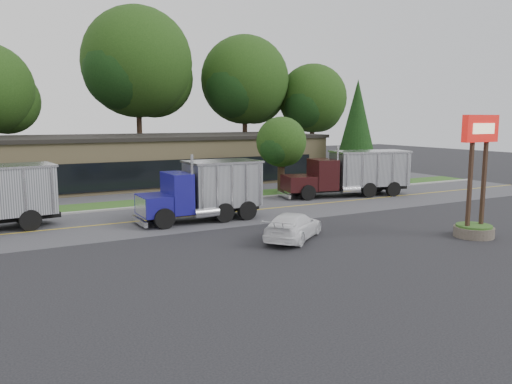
% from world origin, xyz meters
% --- Properties ---
extents(ground, '(140.00, 140.00, 0.00)m').
position_xyz_m(ground, '(0.00, 0.00, 0.00)').
color(ground, '#2B2B30').
rests_on(ground, ground).
extents(road, '(60.00, 8.00, 0.02)m').
position_xyz_m(road, '(0.00, 9.00, 0.00)').
color(road, '#525257').
rests_on(road, ground).
extents(center_line, '(60.00, 0.12, 0.01)m').
position_xyz_m(center_line, '(0.00, 9.00, 0.00)').
color(center_line, gold).
rests_on(center_line, ground).
extents(curb, '(60.00, 0.30, 0.12)m').
position_xyz_m(curb, '(0.00, 13.20, 0.00)').
color(curb, '#9E9E99').
rests_on(curb, ground).
extents(grass_verge, '(60.00, 3.40, 0.03)m').
position_xyz_m(grass_verge, '(0.00, 15.00, 0.00)').
color(grass_verge, '#2E4C1A').
rests_on(grass_verge, ground).
extents(far_parking, '(60.00, 7.00, 0.02)m').
position_xyz_m(far_parking, '(0.00, 20.00, 0.00)').
color(far_parking, '#525257').
rests_on(far_parking, ground).
extents(strip_mall, '(32.00, 12.00, 4.00)m').
position_xyz_m(strip_mall, '(2.00, 26.00, 2.00)').
color(strip_mall, tan).
rests_on(strip_mall, ground).
extents(bilo_sign, '(2.20, 1.90, 5.95)m').
position_xyz_m(bilo_sign, '(10.50, -2.50, 2.02)').
color(bilo_sign, '#6B6054').
rests_on(bilo_sign, ground).
extents(tree_far_c, '(12.11, 11.40, 17.28)m').
position_xyz_m(tree_far_c, '(4.18, 34.15, 11.03)').
color(tree_far_c, '#382619').
rests_on(tree_far_c, ground).
extents(tree_far_d, '(10.62, 9.99, 15.15)m').
position_xyz_m(tree_far_d, '(16.16, 33.13, 9.67)').
color(tree_far_d, '#382619').
rests_on(tree_far_d, ground).
extents(tree_far_e, '(8.55, 8.04, 12.19)m').
position_xyz_m(tree_far_e, '(24.13, 31.10, 7.78)').
color(tree_far_e, '#382619').
rests_on(tree_far_e, ground).
extents(evergreen_right, '(4.12, 4.12, 9.37)m').
position_xyz_m(evergreen_right, '(20.00, 18.00, 5.15)').
color(evergreen_right, '#382619').
rests_on(evergreen_right, ground).
extents(tree_verge, '(4.17, 3.93, 5.95)m').
position_xyz_m(tree_verge, '(10.06, 15.05, 3.78)').
color(tree_verge, '#382619').
rests_on(tree_verge, ground).
extents(dump_truck_blue, '(7.04, 2.72, 3.36)m').
position_xyz_m(dump_truck_blue, '(0.55, 7.57, 1.80)').
color(dump_truck_blue, black).
rests_on(dump_truck_blue, ground).
extents(dump_truck_maroon, '(9.88, 4.46, 3.36)m').
position_xyz_m(dump_truck_maroon, '(13.79, 10.79, 1.81)').
color(dump_truck_maroon, black).
rests_on(dump_truck_maroon, ground).
extents(rally_car, '(4.65, 4.22, 1.30)m').
position_xyz_m(rally_car, '(2.39, 1.29, 0.65)').
color(rally_car, white).
rests_on(rally_car, ground).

